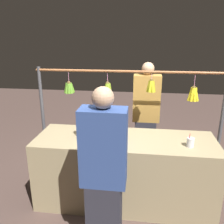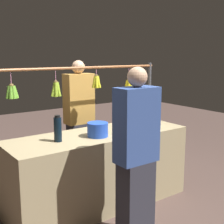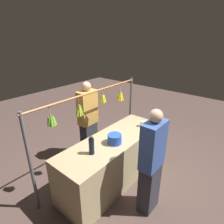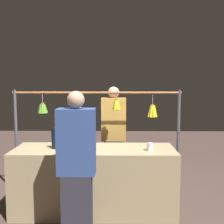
% 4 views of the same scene
% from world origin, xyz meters
% --- Properties ---
extents(ground_plane, '(12.00, 12.00, 0.00)m').
position_xyz_m(ground_plane, '(0.00, 0.00, 0.00)').
color(ground_plane, '#4C3A33').
extents(market_counter, '(2.06, 0.70, 0.83)m').
position_xyz_m(market_counter, '(0.00, 0.00, 0.42)').
color(market_counter, tan).
rests_on(market_counter, ground).
extents(display_rack, '(2.42, 0.14, 1.57)m').
position_xyz_m(display_rack, '(-0.01, -0.47, 1.14)').
color(display_rack, '#4C4C51').
rests_on(display_rack, ground).
extents(water_bottle, '(0.08, 0.08, 0.27)m').
position_xyz_m(water_bottle, '(0.51, 0.02, 0.96)').
color(water_bottle, black).
rests_on(water_bottle, market_counter).
extents(blue_bucket, '(0.22, 0.22, 0.15)m').
position_xyz_m(blue_bucket, '(0.08, 0.10, 0.91)').
color(blue_bucket, blue).
rests_on(blue_bucket, market_counter).
extents(drink_cup, '(0.08, 0.08, 0.15)m').
position_xyz_m(drink_cup, '(-0.70, 0.12, 0.88)').
color(drink_cup, silver).
rests_on(drink_cup, market_counter).
extents(vendor_person, '(0.38, 0.21, 1.61)m').
position_xyz_m(vendor_person, '(-0.24, -0.84, 0.80)').
color(vendor_person, '#2D2D38').
rests_on(vendor_person, ground).
extents(customer_person, '(0.38, 0.21, 1.59)m').
position_xyz_m(customer_person, '(0.12, 0.77, 0.79)').
color(customer_person, '#2D2D38').
rests_on(customer_person, ground).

